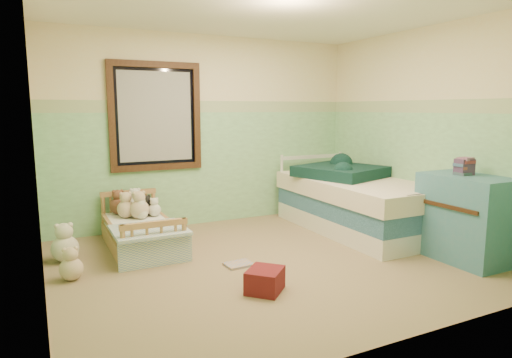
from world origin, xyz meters
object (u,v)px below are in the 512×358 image
floor_book (239,264)px  plush_floor_cream (65,249)px  plush_floor_tan (71,269)px  twin_bed_frame (356,222)px  red_pillow (265,280)px  toddler_bed_frame (141,240)px  dresser (466,218)px

floor_book → plush_floor_cream: bearing=145.8°
plush_floor_tan → floor_book: (1.52, -0.33, -0.09)m
twin_bed_frame → floor_book: (-1.90, -0.53, -0.10)m
plush_floor_cream → red_pillow: plush_floor_cream is taller
toddler_bed_frame → plush_floor_tan: plush_floor_tan is taller
plush_floor_tan → red_pillow: size_ratio=0.67×
plush_floor_cream → floor_book: (1.54, -0.90, -0.12)m
red_pillow → floor_book: size_ratio=1.19×
toddler_bed_frame → dresser: size_ratio=1.53×
plush_floor_tan → red_pillow: (1.46, -1.01, -0.01)m
toddler_bed_frame → floor_book: toddler_bed_frame is taller
red_pillow → plush_floor_tan: bearing=145.4°
twin_bed_frame → dresser: dresser is taller
plush_floor_tan → red_pillow: plush_floor_tan is taller
twin_bed_frame → plush_floor_tan: bearing=-176.7°
plush_floor_tan → dresser: size_ratio=0.24×
plush_floor_cream → plush_floor_tan: (0.01, -0.57, -0.03)m
toddler_bed_frame → twin_bed_frame: (2.64, -0.50, 0.02)m
dresser → plush_floor_cream: bearing=154.5°
toddler_bed_frame → twin_bed_frame: bearing=-10.7°
plush_floor_cream → twin_bed_frame: (3.44, -0.37, -0.03)m
red_pillow → floor_book: bearing=85.1°
plush_floor_tan → red_pillow: bearing=-34.6°
toddler_bed_frame → plush_floor_cream: (-0.80, -0.13, 0.05)m
plush_floor_cream → twin_bed_frame: 3.46m
dresser → twin_bed_frame: bearing=100.8°
toddler_bed_frame → dresser: dresser is taller
plush_floor_tan → twin_bed_frame: bearing=3.3°
twin_bed_frame → red_pillow: (-1.96, -1.21, -0.01)m
plush_floor_cream → dresser: bearing=-25.5°
twin_bed_frame → red_pillow: 2.30m
dresser → floor_book: (-2.17, 0.86, -0.43)m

